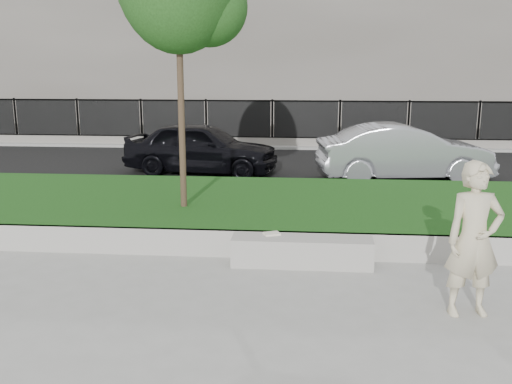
# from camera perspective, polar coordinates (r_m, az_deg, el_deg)

# --- Properties ---
(ground) EXTENTS (90.00, 90.00, 0.00)m
(ground) POSITION_cam_1_polar(r_m,az_deg,el_deg) (7.31, 0.63, -9.28)
(ground) COLOR gray
(ground) RESTS_ON ground
(grass_bank) EXTENTS (34.00, 4.00, 0.40)m
(grass_bank) POSITION_cam_1_polar(r_m,az_deg,el_deg) (10.10, 1.95, -1.87)
(grass_bank) COLOR #133A0E
(grass_bank) RESTS_ON ground
(grass_kerb) EXTENTS (34.00, 0.08, 0.40)m
(grass_kerb) POSITION_cam_1_polar(r_m,az_deg,el_deg) (8.22, 1.20, -5.28)
(grass_kerb) COLOR #9A9790
(grass_kerb) RESTS_ON ground
(street) EXTENTS (34.00, 7.00, 0.04)m
(street) POSITION_cam_1_polar(r_m,az_deg,el_deg) (15.51, 3.05, 2.56)
(street) COLOR black
(street) RESTS_ON ground
(far_pavement) EXTENTS (34.00, 3.00, 0.12)m
(far_pavement) POSITION_cam_1_polar(r_m,az_deg,el_deg) (19.95, 3.52, 4.93)
(far_pavement) COLOR gray
(far_pavement) RESTS_ON ground
(iron_fence) EXTENTS (32.00, 0.30, 1.50)m
(iron_fence) POSITION_cam_1_polar(r_m,az_deg,el_deg) (18.90, 3.45, 5.97)
(iron_fence) COLOR slate
(iron_fence) RESTS_ON far_pavement
(building_facade) EXTENTS (34.00, 10.00, 10.00)m
(building_facade) POSITION_cam_1_polar(r_m,az_deg,el_deg) (26.86, 4.11, 17.46)
(building_facade) COLOR #5A554F
(building_facade) RESTS_ON ground
(stone_bench) EXTENTS (1.94, 0.48, 0.40)m
(stone_bench) POSITION_cam_1_polar(r_m,az_deg,el_deg) (7.97, 4.61, -5.90)
(stone_bench) COLOR #9A9790
(stone_bench) RESTS_ON ground
(man) EXTENTS (0.69, 0.51, 1.73)m
(man) POSITION_cam_1_polar(r_m,az_deg,el_deg) (6.65, 20.97, -4.49)
(man) COLOR beige
(man) RESTS_ON ground
(book) EXTENTS (0.27, 0.24, 0.03)m
(book) POSITION_cam_1_polar(r_m,az_deg,el_deg) (8.01, 1.59, -4.19)
(book) COLOR white
(book) RESTS_ON stone_bench
(car_dark) EXTENTS (4.01, 2.06, 1.30)m
(car_dark) POSITION_cam_1_polar(r_m,az_deg,el_deg) (14.38, -5.48, 4.44)
(car_dark) COLOR black
(car_dark) RESTS_ON street
(car_silver) EXTENTS (4.18, 1.96, 1.32)m
(car_silver) POSITION_cam_1_polar(r_m,az_deg,el_deg) (13.91, 14.57, 3.85)
(car_silver) COLOR #9FA1A8
(car_silver) RESTS_ON street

